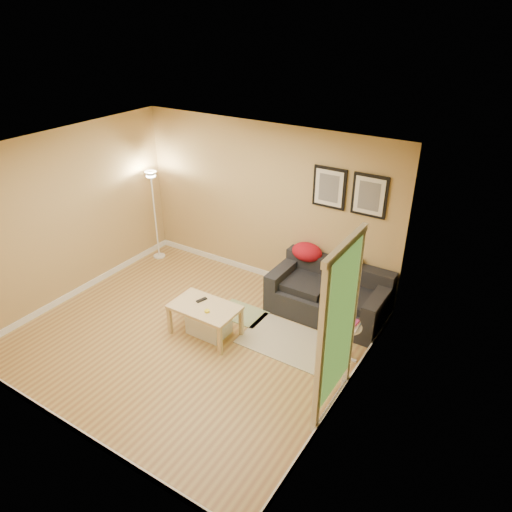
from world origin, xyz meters
name	(u,v)px	position (x,y,z in m)	size (l,w,h in m)	color
floor	(191,336)	(0.00, 0.00, 0.00)	(4.50, 4.50, 0.00)	tan
ceiling	(176,154)	(0.00, 0.00, 2.60)	(4.50, 4.50, 0.00)	white
wall_back	(265,205)	(0.00, 2.00, 1.30)	(4.50, 4.50, 0.00)	tan
wall_front	(49,336)	(0.00, -2.00, 1.30)	(4.50, 4.50, 0.00)	tan
wall_left	(68,217)	(-2.25, 0.00, 1.30)	(4.00, 4.00, 0.00)	tan
wall_right	(350,308)	(2.25, 0.00, 1.30)	(4.00, 4.00, 0.00)	tan
baseboard_back	(264,273)	(0.00, 1.99, 0.05)	(4.50, 0.02, 0.10)	white
baseboard_front	(74,428)	(0.00, -1.99, 0.05)	(4.50, 0.02, 0.10)	white
baseboard_left	(82,288)	(-2.24, 0.00, 0.05)	(0.02, 4.00, 0.10)	white
baseboard_right	(339,396)	(2.24, 0.00, 0.05)	(0.02, 4.00, 0.10)	white
sofa	(328,292)	(1.38, 1.53, 0.38)	(1.70, 0.90, 0.75)	black
red_throw	(307,252)	(0.86, 1.82, 0.77)	(0.48, 0.36, 0.28)	#AB0F23
plaid_throw	(346,261)	(1.48, 1.87, 0.78)	(0.42, 0.26, 0.10)	#C5C173
framed_print_left	(329,188)	(1.08, 1.98, 1.80)	(0.50, 0.04, 0.60)	black
framed_print_right	(370,196)	(1.68, 1.98, 1.80)	(0.50, 0.04, 0.60)	black
area_rug	(288,341)	(1.21, 0.63, 0.01)	(1.25, 0.85, 0.01)	#B9B392
green_runner	(242,313)	(0.30, 0.85, 0.01)	(0.70, 0.50, 0.01)	#668C4C
coffee_table	(205,320)	(0.15, 0.16, 0.23)	(0.94, 0.57, 0.47)	#D4BA81
remote_control	(202,300)	(0.03, 0.25, 0.48)	(0.05, 0.16, 0.02)	black
tape_roll	(207,311)	(0.27, 0.07, 0.48)	(0.07, 0.07, 0.03)	yellow
storage_bin	(209,322)	(0.17, 0.21, 0.17)	(0.56, 0.41, 0.34)	white
side_table	(347,342)	(2.02, 0.73, 0.25)	(0.33, 0.33, 0.51)	white
book_stack	(350,325)	(2.04, 0.71, 0.55)	(0.20, 0.26, 0.08)	#2E518C
floor_lamp	(155,218)	(-2.00, 1.55, 0.77)	(0.21, 0.21, 1.63)	white
doorway	(337,334)	(2.20, -0.15, 1.02)	(0.12, 1.01, 2.13)	white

